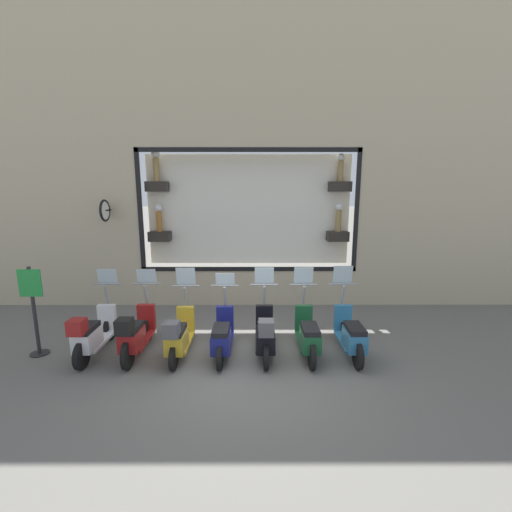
# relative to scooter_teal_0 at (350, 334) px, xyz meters

# --- Properties ---
(ground_plane) EXTENTS (120.00, 120.00, 0.00)m
(ground_plane) POSITION_rel_scooter_teal_0_xyz_m (-0.37, 2.11, -0.44)
(ground_plane) COLOR #66635E
(building_facade) EXTENTS (1.22, 36.00, 10.81)m
(building_facade) POSITION_rel_scooter_teal_0_xyz_m (3.24, 2.11, 5.10)
(building_facade) COLOR tan
(building_facade) RESTS_ON ground_plane
(scooter_teal_0) EXTENTS (1.80, 0.61, 1.68)m
(scooter_teal_0) POSITION_rel_scooter_teal_0_xyz_m (0.00, 0.00, 0.00)
(scooter_teal_0) COLOR black
(scooter_teal_0) RESTS_ON ground_plane
(scooter_green_1) EXTENTS (1.80, 0.60, 1.65)m
(scooter_green_1) POSITION_rel_scooter_teal_0_xyz_m (-0.00, 0.86, -0.01)
(scooter_green_1) COLOR black
(scooter_green_1) RESTS_ON ground_plane
(scooter_black_2) EXTENTS (1.80, 0.60, 1.64)m
(scooter_black_2) POSITION_rel_scooter_teal_0_xyz_m (-0.06, 1.72, 0.03)
(scooter_black_2) COLOR black
(scooter_black_2) RESTS_ON ground_plane
(scooter_navy_3) EXTENTS (1.79, 0.60, 1.52)m
(scooter_navy_3) POSITION_rel_scooter_teal_0_xyz_m (-0.01, 2.58, -0.02)
(scooter_navy_3) COLOR black
(scooter_navy_3) RESTS_ON ground_plane
(scooter_yellow_4) EXTENTS (1.79, 0.60, 1.64)m
(scooter_yellow_4) POSITION_rel_scooter_teal_0_xyz_m (-0.07, 3.44, 0.02)
(scooter_yellow_4) COLOR black
(scooter_yellow_4) RESTS_ON ground_plane
(scooter_red_5) EXTENTS (1.81, 0.61, 1.61)m
(scooter_red_5) POSITION_rel_scooter_teal_0_xyz_m (-0.06, 4.30, 0.05)
(scooter_red_5) COLOR black
(scooter_red_5) RESTS_ON ground_plane
(scooter_white_6) EXTENTS (1.81, 0.61, 1.61)m
(scooter_white_6) POSITION_rel_scooter_teal_0_xyz_m (-0.06, 5.16, 0.04)
(scooter_white_6) COLOR black
(scooter_white_6) RESTS_ON ground_plane
(shop_sign_post) EXTENTS (0.36, 0.45, 1.83)m
(shop_sign_post) POSITION_rel_scooter_teal_0_xyz_m (0.03, 6.33, 0.56)
(shop_sign_post) COLOR #232326
(shop_sign_post) RESTS_ON ground_plane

